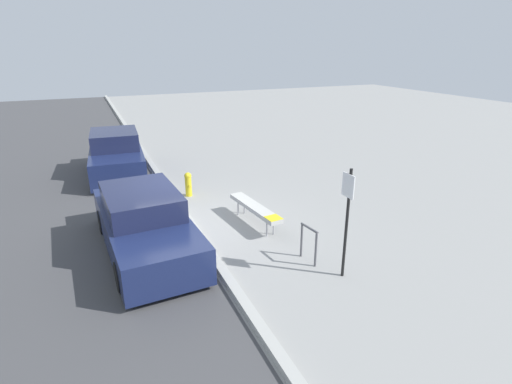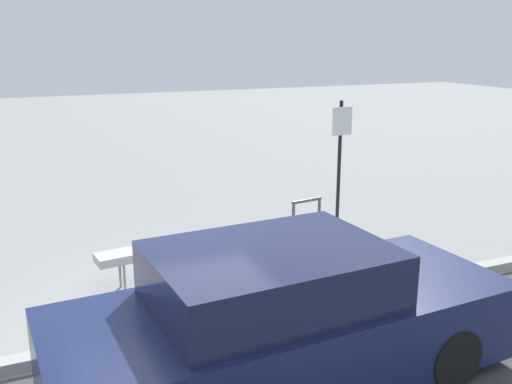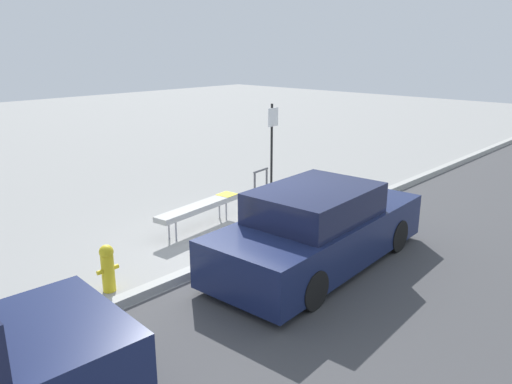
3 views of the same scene
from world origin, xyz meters
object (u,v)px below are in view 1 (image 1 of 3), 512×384
bike_rack (309,241)px  parked_car_far (116,156)px  fire_hydrant (188,183)px  parked_car_near (145,224)px  sign_post (347,214)px  bench (255,208)px

bike_rack → parked_car_far: bearing=-158.9°
fire_hydrant → parked_car_far: parked_car_far is taller
bike_rack → parked_car_far: (-8.23, -3.17, 0.19)m
fire_hydrant → bike_rack: bearing=15.4°
bike_rack → fire_hydrant: size_ratio=1.08×
bike_rack → fire_hydrant: 5.17m
parked_car_near → bike_rack: bearing=55.0°
sign_post → parked_car_near: (-2.76, -3.49, -0.74)m
fire_hydrant → parked_car_far: 3.72m
sign_post → bench: bearing=-167.9°
parked_car_far → sign_post: bearing=25.2°
sign_post → fire_hydrant: (-5.78, -1.71, -0.98)m
bench → bike_rack: bike_rack is taller
fire_hydrant → parked_car_near: parked_car_near is taller
fire_hydrant → sign_post: bearing=16.5°
bench → bike_rack: size_ratio=2.68×
bench → parked_car_far: parked_car_far is taller
parked_car_near → sign_post: bearing=48.7°
bench → sign_post: size_ratio=0.96×
parked_car_far → fire_hydrant: bearing=33.0°
parked_car_near → fire_hydrant: bearing=146.5°
sign_post → parked_car_near: bearing=-128.3°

